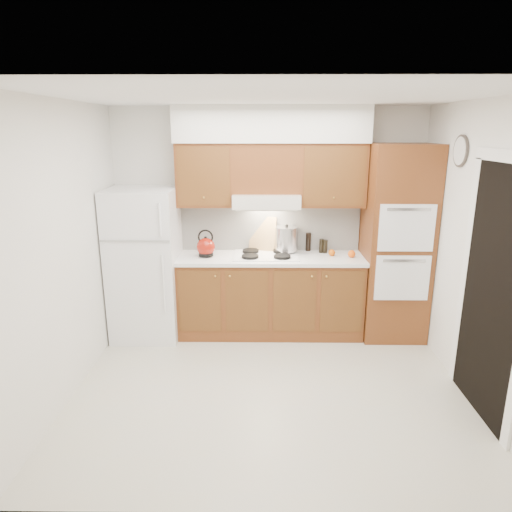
{
  "coord_description": "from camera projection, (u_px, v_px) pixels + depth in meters",
  "views": [
    {
      "loc": [
        -0.08,
        -3.84,
        2.35
      ],
      "look_at": [
        -0.13,
        0.45,
        1.15
      ],
      "focal_mm": 32.0,
      "sensor_mm": 36.0,
      "label": 1
    }
  ],
  "objects": [
    {
      "name": "floor",
      "position": [
        269.0,
        385.0,
        4.33
      ],
      "size": [
        3.6,
        3.6,
        0.0
      ],
      "primitive_type": "plane",
      "color": "beige",
      "rests_on": "ground"
    },
    {
      "name": "soffit",
      "position": [
        271.0,
        124.0,
        4.96
      ],
      "size": [
        2.13,
        0.36,
        0.4
      ],
      "primitive_type": "cube",
      "color": "silver",
      "rests_on": "wall_back"
    },
    {
      "name": "cooktop",
      "position": [
        266.0,
        255.0,
        5.24
      ],
      "size": [
        0.74,
        0.5,
        0.01
      ],
      "primitive_type": "cube",
      "color": "white",
      "rests_on": "countertop"
    },
    {
      "name": "upper_cab_over_hood",
      "position": [
        266.0,
        168.0,
        5.1
      ],
      "size": [
        0.75,
        0.33,
        0.55
      ],
      "primitive_type": "cube",
      "color": "brown",
      "rests_on": "range_hood"
    },
    {
      "name": "wall_right",
      "position": [
        477.0,
        254.0,
        3.96
      ],
      "size": [
        0.02,
        3.0,
        2.6
      ],
      "primitive_type": "cube",
      "color": "white",
      "rests_on": "floor"
    },
    {
      "name": "fridge",
      "position": [
        146.0,
        264.0,
        5.21
      ],
      "size": [
        0.75,
        0.72,
        1.72
      ],
      "primitive_type": "cube",
      "color": "white",
      "rests_on": "floor"
    },
    {
      "name": "condiment_b",
      "position": [
        321.0,
        246.0,
        5.36
      ],
      "size": [
        0.06,
        0.06,
        0.17
      ],
      "primitive_type": "cylinder",
      "rotation": [
        0.0,
        0.0,
        -0.25
      ],
      "color": "black",
      "rests_on": "countertop"
    },
    {
      "name": "countertop",
      "position": [
        270.0,
        258.0,
        5.23
      ],
      "size": [
        2.13,
        0.62,
        0.04
      ],
      "primitive_type": "cube",
      "color": "white",
      "rests_on": "base_cabinets"
    },
    {
      "name": "base_cabinets",
      "position": [
        270.0,
        296.0,
        5.36
      ],
      "size": [
        2.11,
        0.6,
        0.9
      ],
      "primitive_type": "cube",
      "color": "brown",
      "rests_on": "floor"
    },
    {
      "name": "orange_far",
      "position": [
        332.0,
        253.0,
        5.24
      ],
      "size": [
        0.1,
        0.1,
        0.08
      ],
      "primitive_type": "sphere",
      "rotation": [
        0.0,
        0.0,
        -0.32
      ],
      "color": "#D5540B",
      "rests_on": "countertop"
    },
    {
      "name": "upper_cab_right",
      "position": [
        332.0,
        175.0,
        5.11
      ],
      "size": [
        0.73,
        0.33,
        0.7
      ],
      "primitive_type": "cube",
      "color": "brown",
      "rests_on": "wall_back"
    },
    {
      "name": "range_hood",
      "position": [
        266.0,
        200.0,
        5.14
      ],
      "size": [
        0.75,
        0.45,
        0.15
      ],
      "primitive_type": "cube",
      "color": "silver",
      "rests_on": "wall_back"
    },
    {
      "name": "stock_pot",
      "position": [
        286.0,
        239.0,
        5.33
      ],
      "size": [
        0.33,
        0.33,
        0.27
      ],
      "primitive_type": "cylinder",
      "rotation": [
        0.0,
        0.0,
        -0.28
      ],
      "color": "silver",
      "rests_on": "cooktop"
    },
    {
      "name": "cutting_board",
      "position": [
        263.0,
        234.0,
        5.42
      ],
      "size": [
        0.33,
        0.19,
        0.42
      ],
      "primitive_type": "cube",
      "rotation": [
        -0.21,
        0.0,
        -0.28
      ],
      "color": "tan",
      "rests_on": "countertop"
    },
    {
      "name": "condiment_c",
      "position": [
        325.0,
        246.0,
        5.35
      ],
      "size": [
        0.07,
        0.07,
        0.16
      ],
      "primitive_type": "cylinder",
      "rotation": [
        0.0,
        0.0,
        -0.36
      ],
      "color": "black",
      "rests_on": "countertop"
    },
    {
      "name": "backsplash",
      "position": [
        270.0,
        227.0,
        5.43
      ],
      "size": [
        2.11,
        0.03,
        0.56
      ],
      "primitive_type": "cube",
      "color": "white",
      "rests_on": "countertop"
    },
    {
      "name": "wall_left",
      "position": [
        66.0,
        253.0,
        4.0
      ],
      "size": [
        0.02,
        3.0,
        2.6
      ],
      "primitive_type": "cube",
      "color": "white",
      "rests_on": "floor"
    },
    {
      "name": "orange_near",
      "position": [
        352.0,
        254.0,
        5.17
      ],
      "size": [
        0.11,
        0.11,
        0.09
      ],
      "primitive_type": "sphere",
      "rotation": [
        0.0,
        0.0,
        -0.31
      ],
      "color": "orange",
      "rests_on": "countertop"
    },
    {
      "name": "upper_cab_left",
      "position": [
        205.0,
        175.0,
        5.13
      ],
      "size": [
        0.63,
        0.33,
        0.7
      ],
      "primitive_type": "cube",
      "color": "brown",
      "rests_on": "wall_back"
    },
    {
      "name": "condiment_a",
      "position": [
        308.0,
        242.0,
        5.44
      ],
      "size": [
        0.07,
        0.07,
        0.22
      ],
      "primitive_type": "cylinder",
      "rotation": [
        0.0,
        0.0,
        0.13
      ],
      "color": "black",
      "rests_on": "countertop"
    },
    {
      "name": "wall_back",
      "position": [
        268.0,
        220.0,
        5.43
      ],
      "size": [
        3.6,
        0.02,
        2.6
      ],
      "primitive_type": "cube",
      "color": "white",
      "rests_on": "floor"
    },
    {
      "name": "oven_cabinet",
      "position": [
        396.0,
        243.0,
        5.15
      ],
      "size": [
        0.7,
        0.65,
        2.2
      ],
      "primitive_type": "cube",
      "color": "brown",
      "rests_on": "floor"
    },
    {
      "name": "ceiling",
      "position": [
        272.0,
        96.0,
        3.63
      ],
      "size": [
        3.6,
        3.6,
        0.0
      ],
      "primitive_type": "plane",
      "color": "white",
      "rests_on": "wall_back"
    },
    {
      "name": "doorway",
      "position": [
        492.0,
        295.0,
        3.69
      ],
      "size": [
        0.02,
        0.9,
        2.1
      ],
      "primitive_type": "cube",
      "color": "black",
      "rests_on": "floor"
    },
    {
      "name": "wall_clock",
      "position": [
        461.0,
        151.0,
        4.26
      ],
      "size": [
        0.02,
        0.3,
        0.3
      ],
      "primitive_type": "cylinder",
      "rotation": [
        0.0,
        1.57,
        0.0
      ],
      "color": "#3F3833",
      "rests_on": "wall_right"
    },
    {
      "name": "kettle",
      "position": [
        206.0,
        247.0,
        5.19
      ],
      "size": [
        0.24,
        0.24,
        0.21
      ],
      "primitive_type": "sphere",
      "rotation": [
        0.0,
        0.0,
        0.19
      ],
      "color": "maroon",
      "rests_on": "countertop"
    }
  ]
}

